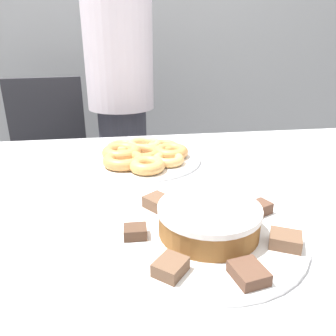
{
  "coord_description": "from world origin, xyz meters",
  "views": [
    {
      "loc": [
        -0.14,
        -0.77,
        1.1
      ],
      "look_at": [
        -0.02,
        0.01,
        0.79
      ],
      "focal_mm": 35.0,
      "sensor_mm": 36.0,
      "label": 1
    }
  ],
  "objects": [
    {
      "name": "donut_3",
      "position": [
        -0.07,
        0.12,
        0.76
      ],
      "size": [
        0.1,
        0.1,
        0.03
      ],
      "color": "tan",
      "rests_on": "plate_donuts"
    },
    {
      "name": "donut_8",
      "position": [
        -0.14,
        0.32,
        0.76
      ],
      "size": [
        0.1,
        0.1,
        0.03
      ],
      "color": "tan",
      "rests_on": "plate_donuts"
    },
    {
      "name": "lamington_5",
      "position": [
        -0.07,
        -0.33,
        0.75
      ],
      "size": [
        0.07,
        0.07,
        0.02
      ],
      "rotation": [
        0.0,
        0.0,
        10.29
      ],
      "color": "brown",
      "rests_on": "plate_cake"
    },
    {
      "name": "donut_6",
      "position": [
        0.0,
        0.3,
        0.75
      ],
      "size": [
        0.11,
        0.11,
        0.03
      ],
      "color": "#D18E4C",
      "rests_on": "plate_donuts"
    },
    {
      "name": "donut_4",
      "position": [
        -0.0,
        0.17,
        0.76
      ],
      "size": [
        0.1,
        0.1,
        0.03
      ],
      "color": "#E5AD66",
      "rests_on": "plate_donuts"
    },
    {
      "name": "lamington_3",
      "position": [
        -0.06,
        -0.11,
        0.75
      ],
      "size": [
        0.07,
        0.07,
        0.03
      ],
      "rotation": [
        0.0,
        0.0,
        8.5
      ],
      "color": "brown",
      "rests_on": "plate_cake"
    },
    {
      "name": "lamington_6",
      "position": [
        0.05,
        -0.37,
        0.75
      ],
      "size": [
        0.06,
        0.07,
        0.02
      ],
      "rotation": [
        0.0,
        0.0,
        11.19
      ],
      "color": "brown",
      "rests_on": "plate_cake"
    },
    {
      "name": "lamington_4",
      "position": [
        -0.12,
        -0.22,
        0.75
      ],
      "size": [
        0.05,
        0.04,
        0.02
      ],
      "rotation": [
        0.0,
        0.0,
        9.4
      ],
      "color": "#513828",
      "rests_on": "plate_cake"
    },
    {
      "name": "donut_2",
      "position": [
        -0.14,
        0.17,
        0.76
      ],
      "size": [
        0.13,
        0.13,
        0.03
      ],
      "color": "#D18E4C",
      "rests_on": "plate_donuts"
    },
    {
      "name": "wall_back",
      "position": [
        0.0,
        1.63,
        1.3
      ],
      "size": [
        8.0,
        0.05,
        2.6
      ],
      "color": "#A8AAAD",
      "rests_on": "ground_plane"
    },
    {
      "name": "donut_5",
      "position": [
        0.02,
        0.23,
        0.76
      ],
      "size": [
        0.11,
        0.11,
        0.04
      ],
      "color": "#D18E4C",
      "rests_on": "plate_donuts"
    },
    {
      "name": "table",
      "position": [
        0.0,
        0.0,
        0.66
      ],
      "size": [
        1.8,
        1.06,
        0.73
      ],
      "color": "silver",
      "rests_on": "ground_plane"
    },
    {
      "name": "frosted_cake",
      "position": [
        0.02,
        -0.22,
        0.77
      ],
      "size": [
        0.2,
        0.2,
        0.06
      ],
      "color": "brown",
      "rests_on": "plate_cake"
    },
    {
      "name": "lamington_2",
      "position": [
        0.06,
        -0.08,
        0.75
      ],
      "size": [
        0.05,
        0.06,
        0.02
      ],
      "rotation": [
        0.0,
        0.0,
        7.6
      ],
      "color": "brown",
      "rests_on": "plate_cake"
    },
    {
      "name": "plate_cake",
      "position": [
        0.02,
        -0.22,
        0.74
      ],
      "size": [
        0.38,
        0.38,
        0.01
      ],
      "color": "white",
      "rests_on": "table"
    },
    {
      "name": "lamington_0",
      "position": [
        0.15,
        -0.29,
        0.75
      ],
      "size": [
        0.07,
        0.07,
        0.03
      ],
      "rotation": [
        0.0,
        0.0,
        5.8
      ],
      "color": "brown",
      "rests_on": "plate_cake"
    },
    {
      "name": "plate_donuts",
      "position": [
        -0.07,
        0.24,
        0.74
      ],
      "size": [
        0.37,
        0.37,
        0.01
      ],
      "color": "white",
      "rests_on": "table"
    },
    {
      "name": "donut_0",
      "position": [
        -0.07,
        0.24,
        0.76
      ],
      "size": [
        0.11,
        0.11,
        0.03
      ],
      "color": "#C68447",
      "rests_on": "plate_donuts"
    },
    {
      "name": "lamington_1",
      "position": [
        0.15,
        -0.16,
        0.75
      ],
      "size": [
        0.06,
        0.05,
        0.02
      ],
      "rotation": [
        0.0,
        0.0,
        6.7
      ],
      "color": "brown",
      "rests_on": "plate_cake"
    },
    {
      "name": "donut_1",
      "position": [
        -0.14,
        0.25,
        0.76
      ],
      "size": [
        0.13,
        0.13,
        0.04
      ],
      "color": "#D18E4C",
      "rests_on": "plate_donuts"
    },
    {
      "name": "office_chair_left",
      "position": [
        -0.51,
        0.92,
        0.44
      ],
      "size": [
        0.5,
        0.5,
        0.92
      ],
      "rotation": [
        0.0,
        0.0,
        0.15
      ],
      "color": "black",
      "rests_on": "ground_plane"
    },
    {
      "name": "donut_7",
      "position": [
        -0.06,
        0.33,
        0.76
      ],
      "size": [
        0.12,
        0.12,
        0.03
      ],
      "color": "#E5AD66",
      "rests_on": "plate_donuts"
    },
    {
      "name": "person_standing",
      "position": [
        -0.13,
        0.85,
        0.86
      ],
      "size": [
        0.32,
        0.32,
        1.62
      ],
      "color": "#383842",
      "rests_on": "ground_plane"
    }
  ]
}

